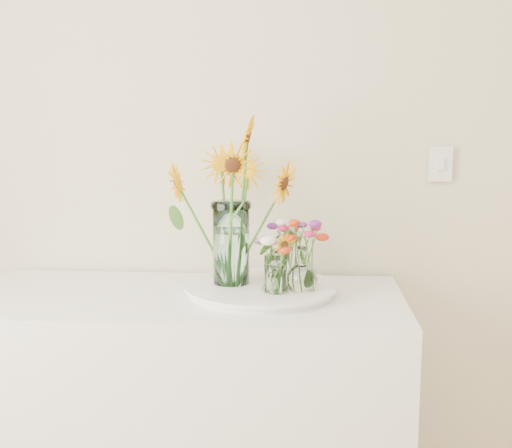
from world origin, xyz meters
The scene contains 10 objects.
counter centered at (-0.54, 1.93, 0.45)m, with size 1.40×0.60×0.90m, color white.
tray centered at (-0.29, 1.96, 0.91)m, with size 0.46×0.46×0.03m, color white.
mason_jar centered at (-0.38, 1.98, 1.06)m, with size 0.12×0.12×0.27m, color #C2FAF4.
sunflower_bouquet centered at (-0.38, 1.98, 1.19)m, with size 0.66×0.66×0.53m, color #F19F05, non-canonical shape.
small_vase_a centered at (-0.24, 1.88, 0.98)m, with size 0.07×0.07×0.12m, color white.
wildflower_posy_a centered at (-0.24, 1.88, 1.03)m, with size 0.20×0.20×0.21m, color red, non-canonical shape.
small_vase_b centered at (-0.16, 1.91, 1.00)m, with size 0.10×0.10×0.14m, color white, non-canonical shape.
wildflower_posy_b centered at (-0.16, 1.91, 1.04)m, with size 0.19×0.19×0.23m, color red, non-canonical shape.
small_vase_c centered at (-0.23, 2.03, 0.98)m, with size 0.06×0.06×0.11m, color white.
wildflower_posy_c centered at (-0.23, 2.03, 1.02)m, with size 0.20×0.20×0.20m, color red, non-canonical shape.
Camera 1 is at (-0.15, -0.02, 1.45)m, focal length 45.00 mm.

